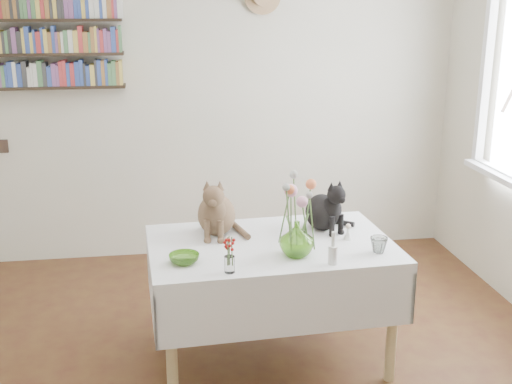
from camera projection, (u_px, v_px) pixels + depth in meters
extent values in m
cube|color=beige|center=(205.00, 102.00, 5.05)|extent=(4.04, 0.04, 2.54)
cube|color=white|center=(488.00, 76.00, 4.56)|extent=(0.06, 0.06, 1.20)
cube|color=white|center=(271.00, 248.00, 3.57)|extent=(1.39, 0.94, 0.06)
cylinder|color=tan|center=(171.00, 348.00, 3.23)|extent=(0.06, 0.06, 0.66)
cylinder|color=tan|center=(392.00, 326.00, 3.45)|extent=(0.06, 0.06, 0.66)
cylinder|color=tan|center=(162.00, 289.00, 3.89)|extent=(0.06, 0.06, 0.66)
cylinder|color=tan|center=(348.00, 273.00, 4.12)|extent=(0.06, 0.06, 0.66)
imported|color=#8CCA4E|center=(297.00, 239.00, 3.35)|extent=(0.18, 0.18, 0.19)
imported|color=#8CCA4E|center=(184.00, 259.00, 3.28)|extent=(0.16, 0.16, 0.05)
imported|color=white|center=(379.00, 245.00, 3.41)|extent=(0.11, 0.11, 0.09)
cylinder|color=white|center=(333.00, 255.00, 3.26)|extent=(0.05, 0.05, 0.10)
cylinder|color=white|center=(333.00, 239.00, 3.24)|extent=(0.02, 0.02, 0.08)
cylinder|color=white|center=(230.00, 264.00, 3.16)|extent=(0.05, 0.05, 0.08)
cone|color=white|center=(348.00, 234.00, 3.60)|extent=(0.05, 0.05, 0.07)
sphere|color=beige|center=(348.00, 226.00, 3.59)|extent=(0.03, 0.03, 0.03)
cylinder|color=#4C7233|center=(291.00, 219.00, 3.33)|extent=(0.01, 0.01, 0.30)
sphere|color=pink|center=(292.00, 192.00, 3.29)|extent=(0.07, 0.07, 0.07)
cylinder|color=#4C7233|center=(305.00, 224.00, 3.32)|extent=(0.01, 0.01, 0.26)
sphere|color=pink|center=(306.00, 200.00, 3.28)|extent=(0.06, 0.06, 0.06)
cylinder|color=#4C7233|center=(307.00, 214.00, 3.35)|extent=(0.01, 0.01, 0.34)
sphere|color=#F47945|center=(308.00, 183.00, 3.31)|extent=(0.06, 0.06, 0.06)
cylinder|color=#4C7233|center=(284.00, 217.00, 3.35)|extent=(0.01, 0.01, 0.31)
sphere|color=#F47945|center=(285.00, 189.00, 3.31)|extent=(0.05, 0.05, 0.05)
cylinder|color=#4C7233|center=(295.00, 210.00, 3.36)|extent=(0.01, 0.01, 0.37)
sphere|color=#999E93|center=(296.00, 176.00, 3.31)|extent=(0.04, 0.04, 0.04)
cylinder|color=#4C7233|center=(289.00, 219.00, 3.28)|extent=(0.01, 0.01, 0.33)
sphere|color=#999E93|center=(289.00, 188.00, 3.24)|extent=(0.04, 0.04, 0.04)
cylinder|color=#4C7233|center=(312.00, 223.00, 3.30)|extent=(0.01, 0.01, 0.29)
sphere|color=#999E93|center=(313.00, 196.00, 3.25)|extent=(0.04, 0.04, 0.04)
cube|color=black|center=(57.00, 87.00, 4.75)|extent=(1.00, 0.16, 0.02)
cube|color=black|center=(54.00, 54.00, 4.68)|extent=(1.00, 0.16, 0.02)
cube|color=black|center=(51.00, 20.00, 4.61)|extent=(1.00, 0.16, 0.02)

